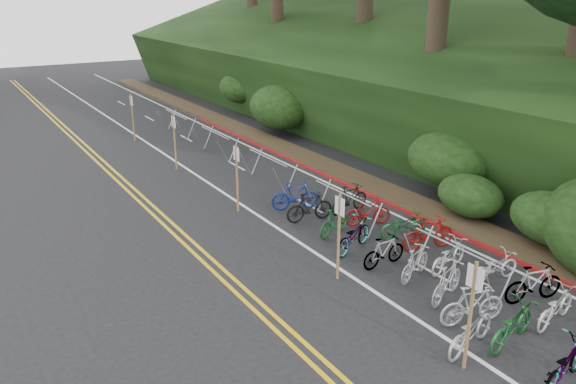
# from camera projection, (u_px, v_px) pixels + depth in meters

# --- Properties ---
(road_markings) EXTENTS (7.47, 80.00, 0.01)m
(road_markings) POSITION_uv_depth(u_px,v_px,m) (251.00, 219.00, 19.65)
(road_markings) COLOR gold
(road_markings) RESTS_ON ground
(red_curb) EXTENTS (0.25, 28.00, 0.10)m
(red_curb) POSITION_uv_depth(u_px,v_px,m) (335.00, 179.00, 23.68)
(red_curb) COLOR maroon
(red_curb) RESTS_ON ground
(embankment) EXTENTS (14.30, 48.14, 9.11)m
(embankment) POSITION_uv_depth(u_px,v_px,m) (365.00, 83.00, 32.07)
(embankment) COLOR black
(embankment) RESTS_ON ground
(bike_racks_rest) EXTENTS (1.14, 23.00, 1.17)m
(bike_racks_rest) POSITION_uv_depth(u_px,v_px,m) (267.00, 165.00, 22.86)
(bike_racks_rest) COLOR #9B9FA6
(bike_racks_rest) RESTS_ON ground
(signpost_near) EXTENTS (0.08, 0.40, 2.49)m
(signpost_near) POSITION_uv_depth(u_px,v_px,m) (471.00, 309.00, 11.40)
(signpost_near) COLOR brown
(signpost_near) RESTS_ON ground
(signposts_rest) EXTENTS (0.08, 18.40, 2.50)m
(signposts_rest) POSITION_uv_depth(u_px,v_px,m) (202.00, 154.00, 22.26)
(signposts_rest) COLOR brown
(signposts_rest) RESTS_ON ground
(bike_front) EXTENTS (1.04, 1.94, 0.97)m
(bike_front) POSITION_uv_depth(u_px,v_px,m) (471.00, 330.00, 12.35)
(bike_front) COLOR #9E9EA3
(bike_front) RESTS_ON ground
(bike_valet) EXTENTS (3.33, 14.89, 1.08)m
(bike_valet) POSITION_uv_depth(u_px,v_px,m) (456.00, 271.00, 14.92)
(bike_valet) COLOR slate
(bike_valet) RESTS_ON ground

